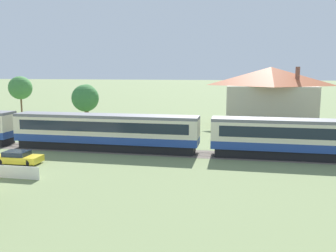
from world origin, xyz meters
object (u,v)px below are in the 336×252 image
Objects in this scene: yard_tree_0 at (20,88)px; passenger_train at (107,130)px; parked_car_yellow at (18,158)px; station_house_terracotta_roof at (270,96)px; yard_tree_1 at (85,98)px; yard_tree_2 at (87,94)px.

passenger_train is at bearing -41.50° from yard_tree_0.
parked_car_yellow is 0.57× the size of yard_tree_0.
station_house_terracotta_roof is at bearing -1.59° from yard_tree_0.
station_house_terracotta_roof reaches higher than yard_tree_1.
yard_tree_1 reaches higher than parked_car_yellow.
yard_tree_0 is at bearing 178.41° from station_house_terracotta_roof.
yard_tree_2 reaches higher than parked_car_yellow.
yard_tree_1 is at bearing -170.68° from station_house_terracotta_roof.
yard_tree_0 is at bearing 138.50° from passenger_train.
yard_tree_0 reaches higher than parked_car_yellow.
passenger_train is 7.69× the size of station_house_terracotta_roof.
yard_tree_0 is at bearing 120.96° from parked_car_yellow.
yard_tree_1 is (-9.91, 16.36, 2.12)m from passenger_train.
parked_car_yellow is at bearing -81.42° from yard_tree_2.
passenger_train is at bearing 47.63° from parked_car_yellow.
yard_tree_2 is (-3.57, 23.65, 4.41)m from parked_car_yellow.
station_house_terracotta_roof reaches higher than yard_tree_0.
parked_car_yellow is at bearing -57.09° from yard_tree_0.
yard_tree_2 reaches higher than passenger_train.
parked_car_yellow is (-6.11, -7.17, -1.59)m from passenger_train.
yard_tree_2 is (15.47, -5.77, -0.49)m from yard_tree_0.
passenger_train is 19.25m from yard_tree_1.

